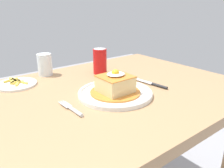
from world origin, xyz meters
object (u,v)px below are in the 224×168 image
Objects in this scene: fork at (72,109)px; soda_can at (100,61)px; drinking_glass at (45,66)px; knife at (155,85)px; main_plate at (115,93)px; side_plate_fries at (16,84)px.

fork is 1.14× the size of soda_can.
fork is at bearing -101.59° from drinking_glass.
drinking_glass is at bearing 78.41° from fork.
soda_can reaches higher than fork.
soda_can reaches higher than knife.
drinking_glass reaches higher than main_plate.
knife is (0.39, -0.01, 0.00)m from fork.
fork and knife have the same top height.
main_plate is 2.71× the size of drinking_glass.
main_plate reaches higher than fork.
soda_can reaches higher than side_plate_fries.
knife is at bearing -39.00° from side_plate_fries.
main_plate is 0.42m from drinking_glass.
knife is (0.20, -0.02, -0.00)m from main_plate.
soda_can is 0.40m from side_plate_fries.
main_plate is 2.29× the size of soda_can.
drinking_glass is (-0.23, 0.14, -0.02)m from soda_can.
fork is at bearing -137.83° from soda_can.
fork is (-0.19, -0.02, -0.00)m from main_plate.
knife is at bearing -74.70° from soda_can.
soda_can is at bearing 105.30° from knife.
side_plate_fries is (-0.26, 0.35, -0.00)m from main_plate.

